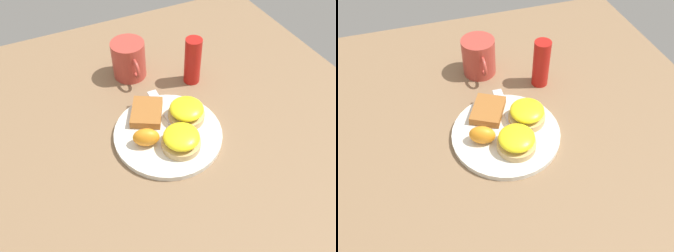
{
  "view_description": "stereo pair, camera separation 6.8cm",
  "coord_description": "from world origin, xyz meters",
  "views": [
    {
      "loc": [
        0.45,
        -0.21,
        0.59
      ],
      "look_at": [
        0.0,
        0.0,
        0.03
      ],
      "focal_mm": 35.0,
      "sensor_mm": 36.0,
      "label": 1
    },
    {
      "loc": [
        0.48,
        -0.15,
        0.59
      ],
      "look_at": [
        0.0,
        0.0,
        0.03
      ],
      "focal_mm": 35.0,
      "sensor_mm": 36.0,
      "label": 2
    }
  ],
  "objects": [
    {
      "name": "cup",
      "position": [
        -0.25,
        -0.0,
        0.05
      ],
      "size": [
        0.12,
        0.09,
        0.1
      ],
      "color": "#B23D33",
      "rests_on": "ground_plane"
    },
    {
      "name": "ground_plane",
      "position": [
        0.0,
        0.0,
        0.0
      ],
      "size": [
        1.1,
        1.1,
        0.0
      ],
      "primitive_type": "plane",
      "color": "#846647"
    },
    {
      "name": "sandwich_benedict_left",
      "position": [
        0.05,
        0.01,
        0.04
      ],
      "size": [
        0.09,
        0.09,
        0.05
      ],
      "color": "tan",
      "rests_on": "plate"
    },
    {
      "name": "hashbrown_patty",
      "position": [
        -0.07,
        -0.02,
        0.02
      ],
      "size": [
        0.12,
        0.11,
        0.02
      ],
      "primitive_type": "cube",
      "rotation": [
        0.0,
        0.0,
        -0.49
      ],
      "color": "#9F5F29",
      "rests_on": "plate"
    },
    {
      "name": "fork",
      "position": [
        -0.06,
        0.02,
        0.02
      ],
      "size": [
        0.2,
        0.03,
        0.0
      ],
      "color": "silver",
      "rests_on": "plate"
    },
    {
      "name": "orange_wedge",
      "position": [
        0.01,
        -0.06,
        0.04
      ],
      "size": [
        0.06,
        0.07,
        0.04
      ],
      "primitive_type": "ellipsoid",
      "rotation": [
        0.0,
        0.0,
        1.19
      ],
      "color": "orange",
      "rests_on": "plate"
    },
    {
      "name": "condiment_bottle",
      "position": [
        -0.15,
        0.14,
        0.07
      ],
      "size": [
        0.04,
        0.04,
        0.13
      ],
      "primitive_type": "cylinder",
      "color": "#B21914",
      "rests_on": "ground_plane"
    },
    {
      "name": "sandwich_benedict_right",
      "position": [
        -0.02,
        0.06,
        0.04
      ],
      "size": [
        0.09,
        0.09,
        0.05
      ],
      "color": "tan",
      "rests_on": "plate"
    },
    {
      "name": "plate",
      "position": [
        0.0,
        0.0,
        0.01
      ],
      "size": [
        0.25,
        0.25,
        0.01
      ],
      "primitive_type": "cylinder",
      "color": "silver",
      "rests_on": "ground_plane"
    }
  ]
}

